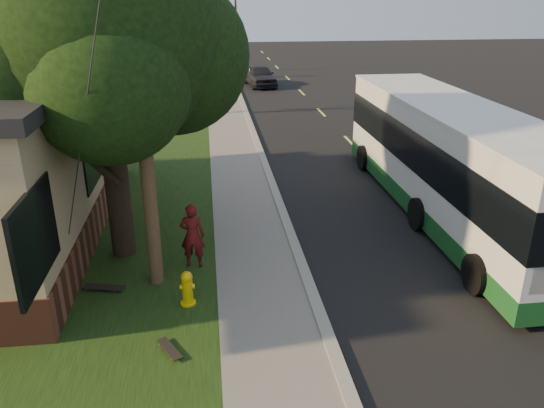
{
  "coord_description": "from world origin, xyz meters",
  "views": [
    {
      "loc": [
        -2.04,
        -9.46,
        6.04
      ],
      "look_at": [
        -0.66,
        1.7,
        1.5
      ],
      "focal_mm": 35.0,
      "sensor_mm": 36.0,
      "label": 1
    }
  ],
  "objects_px": {
    "skateboard_spare": "(104,288)",
    "fire_hydrant": "(187,288)",
    "skateboarder": "(192,235)",
    "distant_car": "(260,75)",
    "transit_bus": "(452,158)",
    "bare_tree_near": "(176,74)",
    "traffic_signal": "(236,30)",
    "utility_pole": "(138,71)",
    "skateboard_main": "(170,349)",
    "leafy_tree": "(102,35)",
    "bare_tree_far": "(191,51)"
  },
  "relations": [
    {
      "from": "skateboard_spare",
      "to": "fire_hydrant",
      "type": "bearing_deg",
      "value": -22.63
    },
    {
      "from": "skateboarder",
      "to": "distant_car",
      "type": "xyz_separation_m",
      "value": [
        4.1,
        25.14,
        -0.13
      ]
    },
    {
      "from": "skateboarder",
      "to": "transit_bus",
      "type": "bearing_deg",
      "value": -153.67
    },
    {
      "from": "distant_car",
      "to": "bare_tree_near",
      "type": "bearing_deg",
      "value": -127.73
    },
    {
      "from": "distant_car",
      "to": "fire_hydrant",
      "type": "bearing_deg",
      "value": -106.47
    },
    {
      "from": "skateboard_spare",
      "to": "traffic_signal",
      "type": "bearing_deg",
      "value": 81.59
    },
    {
      "from": "utility_pole",
      "to": "distant_car",
      "type": "relative_size",
      "value": 2.16
    },
    {
      "from": "skateboard_main",
      "to": "skateboarder",
      "type": "bearing_deg",
      "value": 82.87
    },
    {
      "from": "utility_pole",
      "to": "traffic_signal",
      "type": "xyz_separation_m",
      "value": [
        3.81,
        33.01,
        -1.47
      ]
    },
    {
      "from": "traffic_signal",
      "to": "transit_bus",
      "type": "relative_size",
      "value": 0.47
    },
    {
      "from": "leafy_tree",
      "to": "skateboard_spare",
      "type": "distance_m",
      "value": 5.38
    },
    {
      "from": "skateboard_spare",
      "to": "utility_pole",
      "type": "bearing_deg",
      "value": 12.1
    },
    {
      "from": "fire_hydrant",
      "to": "distant_car",
      "type": "distance_m",
      "value": 27.1
    },
    {
      "from": "transit_bus",
      "to": "skateboard_main",
      "type": "xyz_separation_m",
      "value": [
        -7.59,
        -5.57,
        -1.56
      ]
    },
    {
      "from": "bare_tree_near",
      "to": "skateboard_spare",
      "type": "bearing_deg",
      "value": -93.03
    },
    {
      "from": "transit_bus",
      "to": "distant_car",
      "type": "xyz_separation_m",
      "value": [
        -3.1,
        22.73,
        -0.97
      ]
    },
    {
      "from": "bare_tree_far",
      "to": "skateboard_spare",
      "type": "height_order",
      "value": "bare_tree_far"
    },
    {
      "from": "leafy_tree",
      "to": "transit_bus",
      "type": "relative_size",
      "value": 0.67
    },
    {
      "from": "leafy_tree",
      "to": "utility_pole",
      "type": "bearing_deg",
      "value": -62.4
    },
    {
      "from": "bare_tree_near",
      "to": "traffic_signal",
      "type": "xyz_separation_m",
      "value": [
        4.0,
        16.0,
        1.01
      ]
    },
    {
      "from": "bare_tree_far",
      "to": "traffic_signal",
      "type": "height_order",
      "value": "traffic_signal"
    },
    {
      "from": "leafy_tree",
      "to": "skateboard_main",
      "type": "bearing_deg",
      "value": -73.01
    },
    {
      "from": "utility_pole",
      "to": "bare_tree_near",
      "type": "relative_size",
      "value": 2.11
    },
    {
      "from": "bare_tree_near",
      "to": "leafy_tree",
      "type": "bearing_deg",
      "value": -92.5
    },
    {
      "from": "skateboard_main",
      "to": "distant_car",
      "type": "distance_m",
      "value": 28.66
    },
    {
      "from": "bare_tree_far",
      "to": "skateboarder",
      "type": "relative_size",
      "value": 2.6
    },
    {
      "from": "traffic_signal",
      "to": "skateboard_main",
      "type": "height_order",
      "value": "traffic_signal"
    },
    {
      "from": "fire_hydrant",
      "to": "traffic_signal",
      "type": "bearing_deg",
      "value": 84.79
    },
    {
      "from": "transit_bus",
      "to": "skateboarder",
      "type": "xyz_separation_m",
      "value": [
        -7.2,
        -2.41,
        -0.84
      ]
    },
    {
      "from": "leafy_tree",
      "to": "skateboard_main",
      "type": "distance_m",
      "value": 6.67
    },
    {
      "from": "bare_tree_far",
      "to": "distant_car",
      "type": "distance_m",
      "value": 5.77
    },
    {
      "from": "leafy_tree",
      "to": "transit_bus",
      "type": "height_order",
      "value": "leafy_tree"
    },
    {
      "from": "fire_hydrant",
      "to": "skateboard_spare",
      "type": "bearing_deg",
      "value": 157.37
    },
    {
      "from": "fire_hydrant",
      "to": "bare_tree_far",
      "type": "distance_m",
      "value": 30.04
    },
    {
      "from": "traffic_signal",
      "to": "fire_hydrant",
      "type": "bearing_deg",
      "value": -95.21
    },
    {
      "from": "bare_tree_near",
      "to": "utility_pole",
      "type": "bearing_deg",
      "value": -89.34
    },
    {
      "from": "leafy_tree",
      "to": "transit_bus",
      "type": "bearing_deg",
      "value": 8.9
    },
    {
      "from": "skateboard_main",
      "to": "skateboard_spare",
      "type": "height_order",
      "value": "skateboard_spare"
    },
    {
      "from": "fire_hydrant",
      "to": "skateboarder",
      "type": "distance_m",
      "value": 1.68
    },
    {
      "from": "leafy_tree",
      "to": "skateboard_spare",
      "type": "relative_size",
      "value": 8.53
    },
    {
      "from": "skateboard_main",
      "to": "distant_car",
      "type": "relative_size",
      "value": 0.17
    },
    {
      "from": "traffic_signal",
      "to": "transit_bus",
      "type": "bearing_deg",
      "value": -82.02
    },
    {
      "from": "fire_hydrant",
      "to": "utility_pole",
      "type": "height_order",
      "value": "utility_pole"
    },
    {
      "from": "leafy_tree",
      "to": "distant_car",
      "type": "bearing_deg",
      "value": 76.55
    },
    {
      "from": "fire_hydrant",
      "to": "leafy_tree",
      "type": "relative_size",
      "value": 0.09
    },
    {
      "from": "transit_bus",
      "to": "bare_tree_far",
      "type": "bearing_deg",
      "value": 106.52
    },
    {
      "from": "skateboard_spare",
      "to": "distant_car",
      "type": "xyz_separation_m",
      "value": [
        6.01,
        26.01,
        0.58
      ]
    },
    {
      "from": "bare_tree_far",
      "to": "fire_hydrant",
      "type": "bearing_deg",
      "value": -89.24
    },
    {
      "from": "bare_tree_near",
      "to": "bare_tree_far",
      "type": "distance_m",
      "value": 12.01
    },
    {
      "from": "bare_tree_near",
      "to": "fire_hydrant",
      "type": "bearing_deg",
      "value": -87.14
    }
  ]
}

